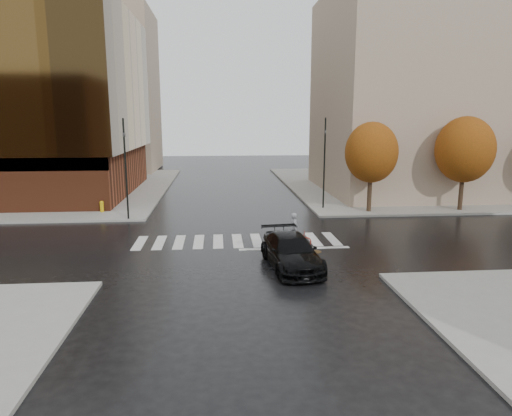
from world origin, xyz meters
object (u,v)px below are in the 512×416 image
at_px(sedan, 291,252).
at_px(fire_hydrant, 102,206).
at_px(cyclist, 296,235).
at_px(traffic_light_ne, 324,158).
at_px(traffic_light_nw, 125,163).

relative_size(sedan, fire_hydrant, 6.39).
bearing_deg(cyclist, fire_hydrant, 59.27).
distance_m(cyclist, traffic_light_ne, 11.22).
xyz_separation_m(traffic_light_ne, fire_hydrant, (-16.49, -0.24, -3.35)).
bearing_deg(traffic_light_nw, sedan, 51.77).
bearing_deg(sedan, fire_hydrant, 125.97).
bearing_deg(sedan, traffic_light_ne, 64.84).
relative_size(cyclist, traffic_light_nw, 0.28).
xyz_separation_m(cyclist, traffic_light_ne, (3.86, 10.00, 3.31)).
bearing_deg(traffic_light_ne, sedan, 90.48).
height_order(sedan, cyclist, cyclist).
relative_size(traffic_light_nw, fire_hydrant, 8.13).
distance_m(cyclist, fire_hydrant, 15.96).
relative_size(traffic_light_ne, fire_hydrant, 8.17).
bearing_deg(traffic_light_nw, traffic_light_ne, 110.97).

